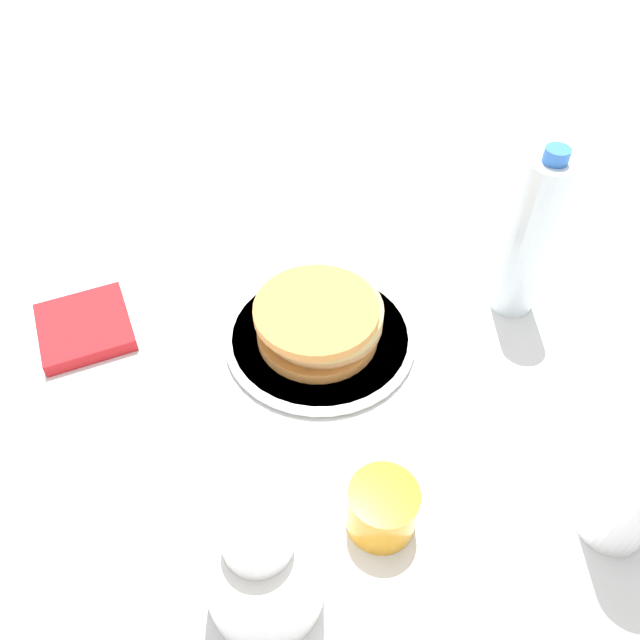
# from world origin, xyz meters

# --- Properties ---
(ground_plane) EXTENTS (4.00, 4.00, 0.00)m
(ground_plane) POSITION_xyz_m (0.00, 0.00, 0.00)
(ground_plane) COLOR white
(plate) EXTENTS (0.26, 0.26, 0.01)m
(plate) POSITION_xyz_m (0.03, 0.02, 0.01)
(plate) COLOR white
(plate) RESTS_ON ground_plane
(pancake_stack) EXTENTS (0.18, 0.17, 0.06)m
(pancake_stack) POSITION_xyz_m (0.03, 0.02, 0.04)
(pancake_stack) COLOR #C07B3B
(pancake_stack) RESTS_ON plate
(juice_glass) EXTENTS (0.08, 0.08, 0.06)m
(juice_glass) POSITION_xyz_m (0.05, 0.29, 0.03)
(juice_glass) COLOR orange
(juice_glass) RESTS_ON ground_plane
(cream_jug) EXTENTS (0.12, 0.12, 0.15)m
(cream_jug) POSITION_xyz_m (0.18, 0.32, 0.06)
(cream_jug) COLOR white
(cream_jug) RESTS_ON ground_plane
(water_bottle_mid) EXTENTS (0.06, 0.06, 0.26)m
(water_bottle_mid) POSITION_xyz_m (-0.26, 0.03, 0.12)
(water_bottle_mid) COLOR silver
(water_bottle_mid) RESTS_ON ground_plane
(napkin) EXTENTS (0.13, 0.13, 0.02)m
(napkin) POSITION_xyz_m (0.33, -0.10, 0.01)
(napkin) COLOR red
(napkin) RESTS_ON ground_plane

